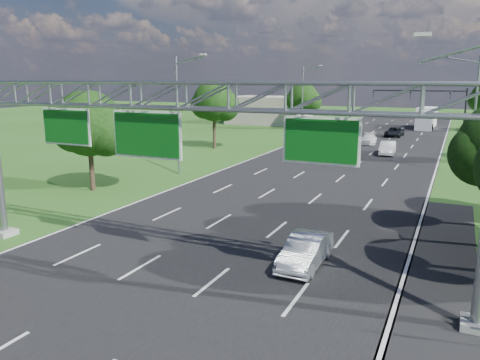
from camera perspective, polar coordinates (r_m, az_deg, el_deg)
The scene contains 17 objects.
ground at distance 36.61m, azimuth 7.96°, elevation -0.77°, with size 220.00×220.00×0.00m, color #2A5118.
road at distance 36.61m, azimuth 7.96°, elevation -0.77°, with size 18.00×180.00×0.02m, color black.
road_flare at distance 19.89m, azimuth 22.86°, elevation -12.96°, with size 3.00×30.00×0.02m, color black.
sign_gantry at distance 19.06m, azimuth -6.87°, elevation 8.37°, with size 23.50×1.00×9.56m.
traffic_signal at distance 69.28m, azimuth 22.92°, elevation 8.79°, with size 12.21×0.24×7.00m.
streetlight_l_near at distance 40.53m, azimuth -7.41°, elevation 8.48°, with size 2.97×0.22×10.16m.
streetlight_l_far at distance 72.52m, azimuth 7.77°, elevation 10.06°, with size 2.97×0.22×10.16m.
streetlight_r_mid at distance 44.24m, azimuth 26.47°, elevation 7.62°, with size 2.97×0.22×10.16m.
tree_verge_la at distance 35.89m, azimuth -17.82°, elevation 6.21°, with size 5.76×4.80×7.40m.
tree_verge_lb at distance 55.85m, azimuth -3.11°, elevation 9.38°, with size 5.76×4.80×8.06m.
tree_verge_lc at distance 77.83m, azimuth 7.73°, elevation 9.75°, with size 5.76×4.80×7.62m.
building_left at distance 88.48m, azimuth 3.58°, elevation 8.51°, with size 14.00×10.00×5.00m, color #A69A8B.
silver_sedan at distance 21.14m, azimuth 8.02°, elevation -8.52°, with size 1.48×4.26×1.40m, color silver.
car_queue_a at distance 62.30m, azimuth 15.46°, elevation 4.84°, with size 1.80×4.42×1.28m, color white.
car_queue_b at distance 71.32m, azimuth 18.29°, elevation 5.57°, with size 2.20×4.78×1.33m, color black.
car_queue_d at distance 54.00m, azimuth 17.54°, elevation 3.74°, with size 1.53×4.40×1.45m, color silver.
box_truck at distance 85.16m, azimuth 21.72°, elevation 6.98°, with size 3.09×9.31×3.47m.
Camera 1 is at (10.37, -4.15, 8.13)m, focal length 35.00 mm.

